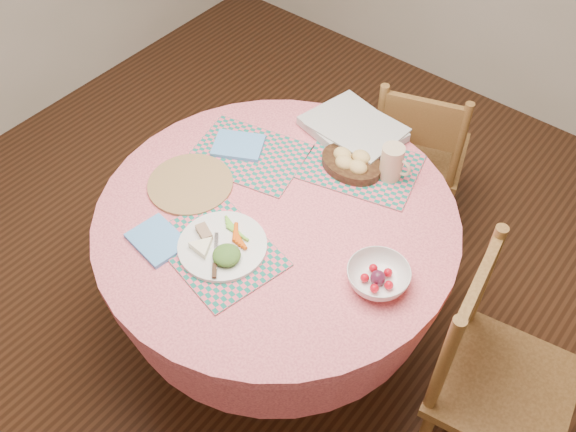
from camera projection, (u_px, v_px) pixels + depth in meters
name	position (u px, v px, depth m)	size (l,w,h in m)	color
ground	(279.00, 332.00, 2.72)	(4.00, 4.00, 0.00)	#331C0F
dining_table	(277.00, 251.00, 2.31)	(1.24, 1.24, 0.75)	#F9747F
chair_right	(491.00, 373.00, 2.05)	(0.48, 0.50, 0.95)	brown
chair_back	(418.00, 154.00, 2.80)	(0.50, 0.49, 0.86)	brown
placemat_front	(218.00, 250.00, 2.06)	(0.40, 0.30, 0.01)	#136E5E
placemat_left	(249.00, 155.00, 2.35)	(0.40, 0.30, 0.01)	#136E5E
placemat_back	(361.00, 167.00, 2.31)	(0.40, 0.30, 0.01)	#136E5E
wicker_trivet	(190.00, 184.00, 2.25)	(0.30, 0.30, 0.01)	olive
napkin_near	(157.00, 240.00, 2.08)	(0.18, 0.14, 0.01)	#589AE3
napkin_far	(238.00, 145.00, 2.37)	(0.18, 0.14, 0.01)	#589AE3
dinner_plate	(223.00, 246.00, 2.04)	(0.29, 0.29, 0.05)	white
bread_bowl	(351.00, 162.00, 2.28)	(0.23, 0.23, 0.08)	black
latte_mug	(392.00, 163.00, 2.23)	(0.12, 0.08, 0.13)	#CDB18D
fruit_bowl	(378.00, 277.00, 1.95)	(0.23, 0.23, 0.06)	white
newspaper_stack	(353.00, 129.00, 2.41)	(0.39, 0.34, 0.04)	silver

